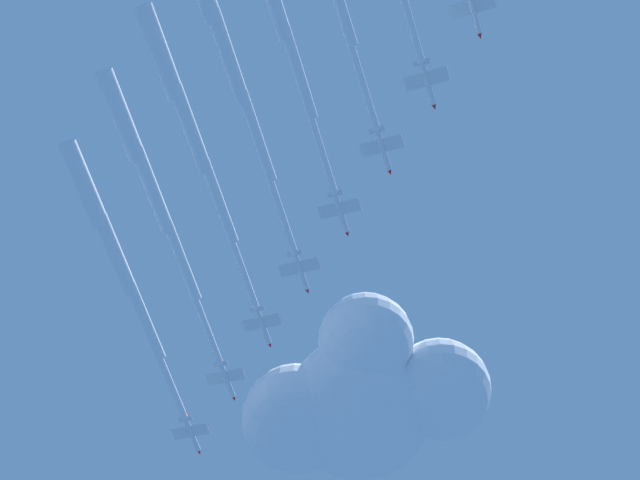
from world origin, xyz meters
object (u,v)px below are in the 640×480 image
object	(u,v)px
jet_lead	(114,252)
jet_starboard_inner	(189,126)
jet_port_inner	(151,187)
jet_port_mid	(226,53)

from	to	relation	value
jet_lead	jet_starboard_inner	xyz separation A→B (m)	(16.92, -25.23, 0.97)
jet_lead	jet_starboard_inner	world-z (taller)	jet_starboard_inner
jet_port_inner	jet_starboard_inner	size ratio (longest dim) A/B	1.01
jet_starboard_inner	jet_port_inner	bearing A→B (deg)	125.16
jet_lead	jet_starboard_inner	bearing A→B (deg)	-56.16
jet_starboard_inner	jet_port_mid	world-z (taller)	jet_starboard_inner
jet_starboard_inner	jet_port_mid	distance (m)	16.15
jet_starboard_inner	jet_port_mid	bearing A→B (deg)	-59.19
jet_lead	jet_port_mid	xyz separation A→B (m)	(25.18, -39.09, 0.10)
jet_lead	jet_port_inner	world-z (taller)	jet_port_inner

